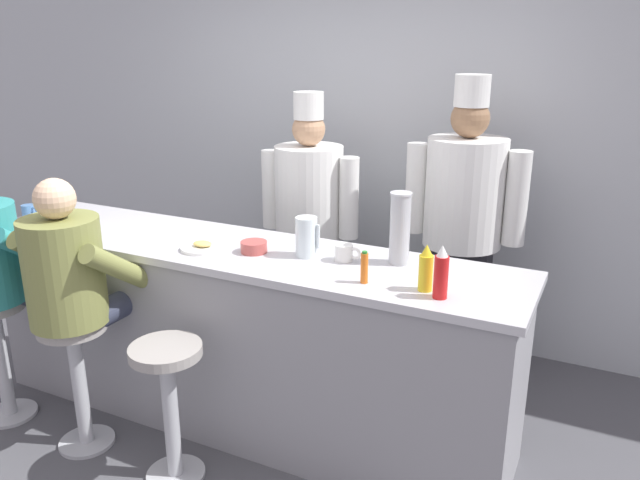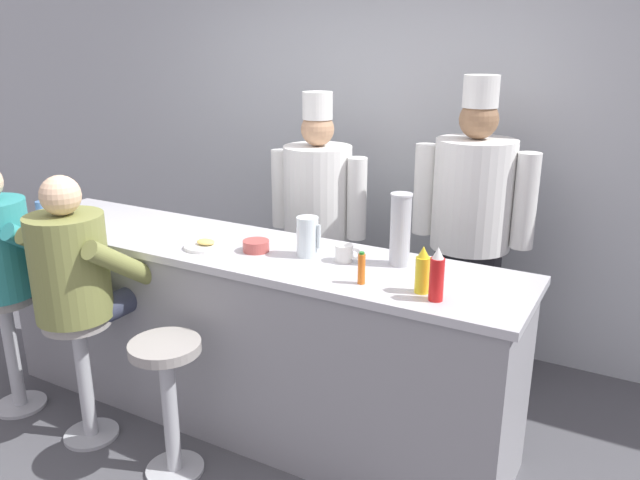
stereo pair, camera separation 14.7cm
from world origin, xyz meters
The scene contains 17 objects.
ground_plane centered at (0.00, 0.00, 0.00)m, with size 20.00×20.00×0.00m, color #4C4C51.
wall_back centered at (0.00, 1.85, 1.35)m, with size 10.00×0.06×2.70m.
diner_counter centered at (0.00, 0.33, 0.52)m, with size 3.05×0.67×1.03m.
ketchup_bottle_red centered at (1.15, 0.14, 1.14)m, with size 0.06×0.06×0.23m.
mustard_bottle_yellow centered at (1.07, 0.20, 1.13)m, with size 0.06×0.06×0.21m.
hot_sauce_bottle_orange centered at (0.80, 0.16, 1.10)m, with size 0.03×0.03×0.15m.
water_pitcher_clear centered at (0.40, 0.37, 1.13)m, with size 0.13×0.11×0.20m.
breakfast_plate centered at (-0.13, 0.22, 1.04)m, with size 0.23×0.23×0.05m.
cereal_bowl centered at (0.13, 0.30, 1.06)m, with size 0.14×0.14×0.06m.
coffee_mug_white centered at (0.60, 0.39, 1.07)m, with size 0.14×0.09×0.08m.
coffee_mug_blue centered at (-1.45, 0.26, 1.07)m, with size 0.12×0.08×0.08m.
cup_stack_steel centered at (0.85, 0.47, 1.21)m, with size 0.11×0.11×0.35m.
diner_seated_teal centered at (-1.21, -0.22, 0.93)m, with size 0.58×0.57×1.45m.
diner_seated_olive centered at (-0.62, -0.22, 0.93)m, with size 0.58×0.57×1.45m.
empty_stool_round centered at (-0.02, -0.25, 0.48)m, with size 0.34×0.34×0.72m.
cook_in_whites_near centered at (-0.03, 1.24, 0.97)m, with size 0.69×0.44×1.76m.
cook_in_whites_far centered at (0.94, 1.38, 1.03)m, with size 0.73×0.47×1.88m.
Camera 2 is at (1.89, -2.19, 2.07)m, focal length 35.00 mm.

